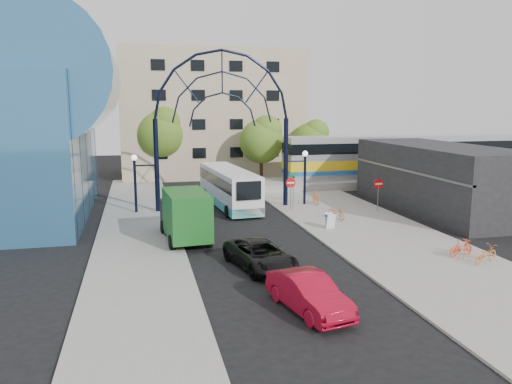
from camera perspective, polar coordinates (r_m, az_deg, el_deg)
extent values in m
plane|color=black|center=(25.59, 1.64, -8.29)|extent=(120.00, 120.00, 0.00)
cube|color=gray|center=(31.99, 13.76, -4.74)|extent=(8.00, 56.00, 0.12)
cube|color=gray|center=(30.52, -13.30, -5.43)|extent=(5.00, 50.00, 0.12)
cylinder|color=black|center=(37.77, -11.28, 2.88)|extent=(0.36, 0.36, 7.00)
cylinder|color=black|center=(39.41, 3.42, 3.34)|extent=(0.36, 0.36, 7.00)
cylinder|color=black|center=(37.95, -13.62, 0.54)|extent=(0.20, 0.20, 4.00)
cylinder|color=black|center=(40.09, 5.59, 1.26)|extent=(0.20, 0.20, 4.00)
sphere|color=white|center=(37.67, -13.76, 3.84)|extent=(0.44, 0.44, 0.44)
sphere|color=white|center=(39.82, 5.64, 4.39)|extent=(0.44, 0.44, 0.44)
cylinder|color=slate|center=(37.79, 3.97, -0.44)|extent=(0.06, 0.06, 2.20)
cylinder|color=red|center=(37.63, 3.99, 1.06)|extent=(0.80, 0.04, 0.80)
cube|color=white|center=(37.60, 4.00, 1.05)|extent=(0.55, 0.02, 0.12)
cylinder|color=slate|center=(38.30, 13.76, -0.57)|extent=(0.06, 0.06, 2.20)
cylinder|color=red|center=(38.13, 13.82, 0.91)|extent=(0.76, 0.04, 0.76)
cube|color=white|center=(38.11, 13.84, 0.90)|extent=(0.55, 0.02, 0.12)
cylinder|color=slate|center=(38.42, 4.28, 0.18)|extent=(0.05, 0.05, 2.80)
cube|color=#146626|center=(38.22, 4.30, 2.10)|extent=(0.70, 0.03, 0.18)
cube|color=#146626|center=(38.26, 4.30, 1.73)|extent=(0.03, 0.70, 0.18)
cube|color=white|center=(32.46, 8.57, -3.33)|extent=(0.55, 0.26, 0.99)
cube|color=white|center=(32.78, 8.34, -3.20)|extent=(0.55, 0.26, 0.99)
cube|color=#1E59A5|center=(32.55, 8.47, -2.70)|extent=(0.55, 0.42, 0.14)
cylinder|color=#306795|center=(38.94, -22.26, 12.14)|extent=(9.00, 16.00, 9.00)
cube|color=black|center=(40.61, 20.14, 1.53)|extent=(6.00, 16.00, 5.00)
cube|color=tan|center=(59.07, -5.34, 8.90)|extent=(20.00, 12.00, 14.00)
cube|color=gray|center=(53.09, 16.52, 1.27)|extent=(32.00, 5.00, 0.80)
cube|color=#B7B7BC|center=(52.79, 16.65, 3.96)|extent=(25.00, 3.00, 4.20)
cube|color=gold|center=(52.85, 16.62, 3.31)|extent=(25.10, 3.05, 0.90)
cube|color=black|center=(52.71, 16.70, 5.04)|extent=(25.05, 3.05, 1.00)
cube|color=#1E59A5|center=(52.93, 16.58, 2.56)|extent=(25.10, 3.05, 0.35)
cylinder|color=#382314|center=(51.43, 0.61, 2.38)|extent=(0.36, 0.36, 2.52)
sphere|color=#31691B|center=(51.12, 0.61, 5.81)|extent=(4.48, 4.48, 4.48)
sphere|color=#31691B|center=(50.88, 1.25, 7.05)|extent=(3.08, 3.08, 3.08)
cylinder|color=#382314|center=(53.93, -10.82, 2.75)|extent=(0.36, 0.36, 2.88)
sphere|color=#31691B|center=(53.61, -10.94, 6.49)|extent=(5.12, 5.12, 5.12)
sphere|color=#31691B|center=(53.28, -10.43, 7.86)|extent=(3.52, 3.52, 3.52)
cylinder|color=#382314|center=(55.07, 6.18, 2.73)|extent=(0.36, 0.36, 2.34)
sphere|color=#31691B|center=(54.78, 6.23, 5.70)|extent=(4.16, 4.16, 4.16)
sphere|color=#31691B|center=(54.61, 6.86, 6.77)|extent=(2.86, 2.86, 2.86)
cube|color=white|center=(39.78, -3.14, 0.69)|extent=(3.25, 10.89, 2.71)
cube|color=#5AC9BE|center=(39.97, -3.12, -0.89)|extent=(3.28, 10.89, 0.65)
cube|color=black|center=(39.69, -3.15, 1.49)|extent=(3.28, 10.68, 0.84)
cube|color=black|center=(34.54, -0.81, 0.16)|extent=(1.76, 0.28, 1.31)
cube|color=black|center=(44.90, -4.90, 1.55)|extent=(2.24, 0.35, 1.49)
cylinder|color=black|center=(42.89, -5.77, -0.28)|extent=(0.33, 0.91, 0.90)
cylinder|color=black|center=(43.44, -2.78, -0.11)|extent=(0.33, 0.91, 0.90)
cylinder|color=black|center=(35.93, -3.27, -2.23)|extent=(0.33, 0.91, 0.90)
cylinder|color=black|center=(36.58, 0.25, -2.00)|extent=(0.33, 0.91, 0.90)
cube|color=black|center=(31.99, -8.76, -2.78)|extent=(2.31, 2.40, 2.06)
cube|color=black|center=(32.99, -9.09, -1.66)|extent=(1.87, 0.23, 0.94)
cube|color=#185C1E|center=(29.12, -7.93, -2.51)|extent=(2.56, 4.46, 2.62)
cylinder|color=black|center=(31.71, -10.58, -4.03)|extent=(0.31, 0.91, 0.90)
cylinder|color=black|center=(32.03, -6.75, -3.79)|extent=(0.31, 0.91, 0.90)
cylinder|color=black|center=(28.21, -9.64, -5.75)|extent=(0.31, 0.91, 0.90)
cylinder|color=black|center=(28.56, -5.35, -5.45)|extent=(0.31, 0.91, 0.90)
imported|color=black|center=(24.82, 0.50, -7.20)|extent=(3.29, 5.34, 1.38)
imported|color=maroon|center=(19.97, 6.03, -11.43)|extent=(2.48, 4.74, 1.49)
imported|color=#E35E2D|center=(35.39, 9.19, -2.30)|extent=(1.10, 1.88, 0.93)
imported|color=orange|center=(40.47, 6.85, -0.59)|extent=(0.66, 1.86, 1.10)
imported|color=#CC5428|center=(28.59, 22.37, -5.98)|extent=(1.67, 0.97, 0.83)
imported|color=#F65731|center=(28.61, 22.41, -5.89)|extent=(1.56, 0.61, 0.91)
imported|color=orange|center=(27.84, 24.77, -6.47)|extent=(1.86, 1.18, 0.92)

